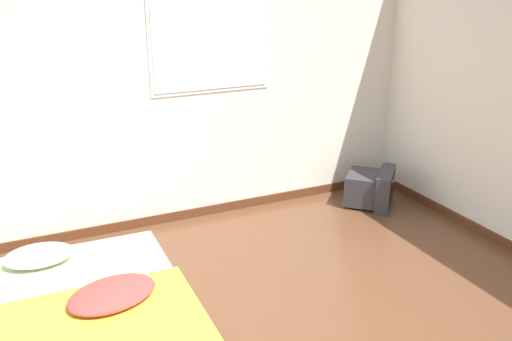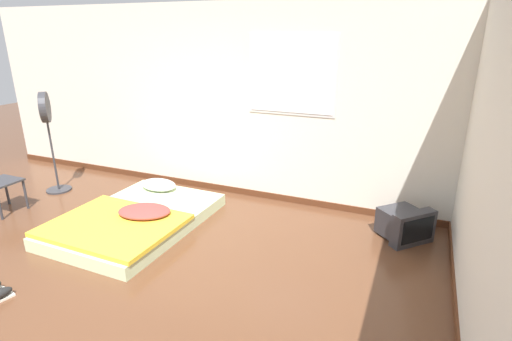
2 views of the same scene
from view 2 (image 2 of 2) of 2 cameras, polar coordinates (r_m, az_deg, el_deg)
The scene contains 7 objects.
ground_plane at distance 4.02m, azimuth -21.39°, elevation -15.87°, with size 20.00×20.00×0.00m, color brown.
wall_back at distance 5.54m, azimuth -3.91°, elevation 9.50°, with size 8.30×0.08×2.60m.
wall_right at distance 2.49m, azimuth 32.64°, elevation -6.21°, with size 0.08×7.59×2.60m.
mattress_bed at distance 5.05m, azimuth -16.87°, elevation -6.51°, with size 1.42×1.99×0.29m.
crt_tv at distance 4.82m, azimuth 20.43°, elevation -7.18°, with size 0.65×0.65×0.38m.
side_stool at distance 6.06m, azimuth -32.67°, elevation -1.92°, with size 0.41×0.41×0.42m.
standing_fan at distance 6.33m, azimuth -27.66°, elevation 6.16°, with size 0.35×0.38×1.45m.
Camera 2 is at (2.48, -2.25, 2.23)m, focal length 28.00 mm.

